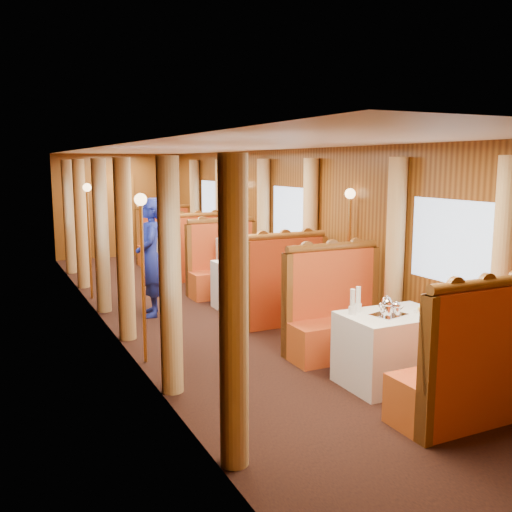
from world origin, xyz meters
TOP-DOWN VIEW (x-y plane):
  - floor at (0.00, 0.00)m, footprint 3.00×12.00m
  - ceiling at (0.00, 0.00)m, footprint 3.00×12.00m
  - wall_far at (0.00, 6.00)m, footprint 3.00×0.01m
  - wall_left at (-1.50, 0.00)m, footprint 0.01×12.00m
  - wall_right at (1.50, 0.00)m, footprint 0.01×12.00m
  - doorway_far at (0.00, 5.97)m, footprint 0.80×0.04m
  - table_near at (0.75, -3.50)m, footprint 1.05×0.72m
  - banquette_near_fwd at (0.75, -4.51)m, footprint 1.30×0.55m
  - banquette_near_aft at (0.75, -2.49)m, footprint 1.30×0.55m
  - table_mid at (0.75, 0.00)m, footprint 1.05×0.72m
  - banquette_mid_fwd at (0.75, -1.01)m, footprint 1.30×0.55m
  - banquette_mid_aft at (0.75, 1.01)m, footprint 1.30×0.55m
  - table_far at (0.75, 3.50)m, footprint 1.05×0.72m
  - banquette_far_fwd at (0.75, 2.49)m, footprint 1.30×0.55m
  - banquette_far_aft at (0.75, 4.51)m, footprint 1.30×0.55m
  - tea_tray at (0.65, -3.54)m, footprint 0.39×0.34m
  - teapot_left at (0.59, -3.59)m, footprint 0.21×0.17m
  - teapot_right at (0.70, -3.60)m, footprint 0.15×0.12m
  - teapot_back at (0.69, -3.45)m, footprint 0.18×0.14m
  - fruit_plate at (1.06, -3.62)m, footprint 0.23×0.23m
  - cup_inboard at (0.35, -3.34)m, footprint 0.08×0.08m
  - cup_outboard at (0.47, -3.27)m, footprint 0.08×0.08m
  - rose_vase_mid at (0.71, -0.02)m, footprint 0.06×0.06m
  - rose_vase_far at (0.72, 3.48)m, footprint 0.06×0.06m
  - window_left_near at (-1.49, -3.50)m, footprint 0.01×1.20m
  - curtain_left_near_a at (-1.38, -4.28)m, footprint 0.22×0.22m
  - curtain_left_near_b at (-1.38, -2.72)m, footprint 0.22×0.22m
  - window_right_near at (1.49, -3.50)m, footprint 0.01×1.20m
  - curtain_right_near_a at (1.38, -4.28)m, footprint 0.22×0.22m
  - curtain_right_near_b at (1.38, -2.72)m, footprint 0.22×0.22m
  - window_left_mid at (-1.49, 0.00)m, footprint 0.01×1.20m
  - curtain_left_mid_a at (-1.38, -0.78)m, footprint 0.22×0.22m
  - curtain_left_mid_b at (-1.38, 0.78)m, footprint 0.22×0.22m
  - window_right_mid at (1.49, 0.00)m, footprint 0.01×1.20m
  - curtain_right_mid_a at (1.38, -0.78)m, footprint 0.22×0.22m
  - curtain_right_mid_b at (1.38, 0.78)m, footprint 0.22×0.22m
  - window_left_far at (-1.49, 3.50)m, footprint 0.01×1.20m
  - curtain_left_far_a at (-1.38, 2.72)m, footprint 0.22×0.22m
  - curtain_left_far_b at (-1.38, 4.28)m, footprint 0.22×0.22m
  - window_right_far at (1.49, 3.50)m, footprint 0.01×1.20m
  - curtain_right_far_a at (1.38, 2.72)m, footprint 0.22×0.22m
  - curtain_right_far_b at (1.38, 4.28)m, footprint 0.22×0.22m
  - sconce_left_fore at (-1.40, -1.75)m, footprint 0.14×0.14m
  - sconce_right_fore at (1.40, -1.75)m, footprint 0.14×0.14m
  - sconce_left_aft at (-1.40, 1.75)m, footprint 0.14×0.14m
  - sconce_right_aft at (1.40, 1.75)m, footprint 0.14×0.14m
  - steward at (-0.77, 0.24)m, footprint 0.57×0.73m
  - passenger at (0.75, 0.78)m, footprint 0.40×0.44m

SIDE VIEW (x-z plane):
  - floor at x=0.00m, z-range -0.01..0.01m
  - table_near at x=0.75m, z-range 0.00..0.75m
  - table_mid at x=0.75m, z-range 0.00..0.75m
  - table_far at x=0.75m, z-range 0.00..0.75m
  - banquette_near_fwd at x=0.75m, z-range -0.25..1.09m
  - banquette_near_aft at x=0.75m, z-range -0.25..1.09m
  - banquette_mid_fwd at x=0.75m, z-range -0.25..1.09m
  - banquette_mid_aft at x=0.75m, z-range -0.25..1.09m
  - banquette_far_fwd at x=0.75m, z-range -0.25..1.09m
  - banquette_far_aft at x=0.75m, z-range -0.25..1.09m
  - passenger at x=0.75m, z-range 0.36..1.12m
  - tea_tray at x=0.65m, z-range 0.75..0.76m
  - fruit_plate at x=1.06m, z-range 0.74..0.80m
  - teapot_right at x=0.70m, z-range 0.75..0.87m
  - teapot_back at x=0.69m, z-range 0.75..0.89m
  - teapot_left at x=0.59m, z-range 0.75..0.90m
  - cup_inboard at x=0.35m, z-range 0.72..0.99m
  - cup_outboard at x=0.47m, z-range 0.72..0.99m
  - steward at x=-0.77m, z-range 0.00..1.78m
  - rose_vase_mid at x=0.71m, z-range 0.75..1.11m
  - rose_vase_far at x=0.72m, z-range 0.75..1.11m
  - doorway_far at x=0.00m, z-range 0.00..2.00m
  - curtain_left_near_a at x=-1.38m, z-range 0.00..2.35m
  - curtain_left_near_b at x=-1.38m, z-range 0.00..2.35m
  - curtain_right_near_a at x=1.38m, z-range 0.00..2.35m
  - curtain_right_near_b at x=1.38m, z-range 0.00..2.35m
  - curtain_left_mid_a at x=-1.38m, z-range 0.00..2.35m
  - curtain_left_mid_b at x=-1.38m, z-range 0.00..2.35m
  - curtain_right_mid_a at x=1.38m, z-range 0.00..2.35m
  - curtain_right_mid_b at x=1.38m, z-range 0.00..2.35m
  - curtain_left_far_a at x=-1.38m, z-range 0.00..2.35m
  - curtain_left_far_b at x=-1.38m, z-range 0.00..2.35m
  - curtain_right_far_a at x=1.38m, z-range 0.00..2.35m
  - curtain_right_far_b at x=1.38m, z-range 0.00..2.35m
  - wall_far at x=0.00m, z-range 0.00..2.50m
  - wall_left at x=-1.50m, z-range 0.00..2.50m
  - wall_right at x=1.50m, z-range 0.00..2.50m
  - sconce_left_fore at x=-1.40m, z-range 0.41..2.36m
  - sconce_right_fore at x=1.40m, z-range 0.41..2.36m
  - sconce_left_aft at x=-1.40m, z-range 0.41..2.36m
  - sconce_right_aft at x=1.40m, z-range 0.41..2.36m
  - window_left_near at x=-1.49m, z-range 1.00..1.90m
  - window_right_near at x=1.49m, z-range 1.00..1.90m
  - window_left_mid at x=-1.49m, z-range 1.00..1.90m
  - window_right_mid at x=1.49m, z-range 1.00..1.90m
  - window_left_far at x=-1.49m, z-range 1.00..1.90m
  - window_right_far at x=1.49m, z-range 1.00..1.90m
  - ceiling at x=0.00m, z-range 2.49..2.51m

